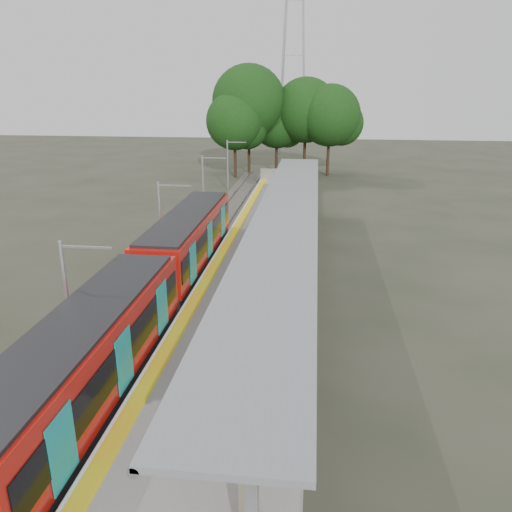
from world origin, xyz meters
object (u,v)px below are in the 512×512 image
(bench_mid, at_px, (304,265))
(bench_far, at_px, (309,202))
(info_pillar_far, at_px, (285,232))
(litter_bin, at_px, (278,248))
(train, at_px, (151,282))
(info_pillar_near, at_px, (248,483))
(bench_near, at_px, (297,372))

(bench_mid, xyz_separation_m, bench_far, (0.00, 15.64, -0.00))
(bench_far, relative_size, info_pillar_far, 0.91)
(bench_mid, bearing_deg, litter_bin, 101.60)
(train, relative_size, info_pillar_near, 14.24)
(info_pillar_near, relative_size, litter_bin, 1.93)
(bench_far, relative_size, info_pillar_near, 0.87)
(bench_mid, xyz_separation_m, info_pillar_near, (-0.93, -16.09, 0.23))
(litter_bin, bearing_deg, info_pillar_near, -87.88)
(bench_near, bearing_deg, bench_mid, 80.83)
(info_pillar_far, bearing_deg, bench_mid, -55.83)
(bench_near, relative_size, info_pillar_near, 0.74)
(train, height_order, info_pillar_near, train)
(info_pillar_near, distance_m, litter_bin, 19.31)
(bench_far, relative_size, litter_bin, 1.68)
(train, height_order, litter_bin, train)
(bench_mid, height_order, info_pillar_far, info_pillar_far)
(bench_far, distance_m, info_pillar_far, 10.07)
(bench_mid, relative_size, bench_far, 1.05)
(bench_near, relative_size, info_pillar_far, 0.77)
(info_pillar_near, bearing_deg, litter_bin, 96.61)
(bench_near, height_order, bench_far, bench_far)
(train, xyz_separation_m, info_pillar_near, (6.16, -11.68, -0.21))
(bench_mid, distance_m, info_pillar_far, 5.84)
(bench_near, distance_m, bench_far, 26.17)
(bench_near, xyz_separation_m, info_pillar_far, (-1.40, 16.20, 0.31))
(info_pillar_far, xyz_separation_m, litter_bin, (-0.27, -2.47, -0.30))
(train, height_order, bench_mid, train)
(bench_near, distance_m, bench_mid, 10.53)
(bench_mid, relative_size, info_pillar_far, 0.95)
(train, bearing_deg, bench_mid, 31.84)
(bench_mid, bearing_deg, train, -163.80)
(bench_near, relative_size, bench_mid, 0.81)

